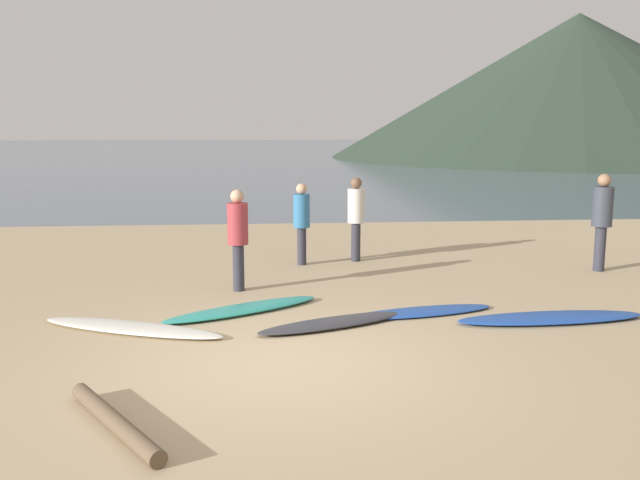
{
  "coord_description": "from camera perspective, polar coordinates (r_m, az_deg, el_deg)",
  "views": [
    {
      "loc": [
        -0.18,
        -7.37,
        2.63
      ],
      "look_at": [
        0.87,
        4.68,
        0.6
      ],
      "focal_mm": 38.78,
      "sensor_mm": 36.0,
      "label": 1
    }
  ],
  "objects": [
    {
      "name": "ground_plane",
      "position": [
        17.58,
        -4.35,
        0.57
      ],
      "size": [
        120.0,
        120.0,
        0.2
      ],
      "primitive_type": "cube",
      "color": "tan",
      "rests_on": "ground"
    },
    {
      "name": "ocean_water",
      "position": [
        68.42,
        -4.87,
        7.3
      ],
      "size": [
        140.0,
        100.0,
        0.01
      ],
      "primitive_type": "cube",
      "color": "slate",
      "rests_on": "ground"
    },
    {
      "name": "headland_hill",
      "position": [
        59.39,
        20.34,
        11.81
      ],
      "size": [
        38.61,
        38.61,
        11.18
      ],
      "primitive_type": "cone",
      "color": "#28382B",
      "rests_on": "ground"
    },
    {
      "name": "surfboard_0",
      "position": [
        9.29,
        -15.29,
        -7.0
      ],
      "size": [
        2.6,
        1.5,
        0.09
      ],
      "primitive_type": "ellipsoid",
      "rotation": [
        0.0,
        0.0,
        -0.41
      ],
      "color": "silver",
      "rests_on": "ground"
    },
    {
      "name": "surfboard_1",
      "position": [
        9.88,
        -6.39,
        -5.68
      ],
      "size": [
        2.36,
        1.66,
        0.09
      ],
      "primitive_type": "ellipsoid",
      "rotation": [
        0.0,
        0.0,
        0.53
      ],
      "color": "teal",
      "rests_on": "ground"
    },
    {
      "name": "surfboard_2",
      "position": [
        9.16,
        1.01,
        -6.85
      ],
      "size": [
        2.15,
        1.25,
        0.09
      ],
      "primitive_type": "ellipsoid",
      "rotation": [
        0.0,
        0.0,
        0.39
      ],
      "color": "#333338",
      "rests_on": "ground"
    },
    {
      "name": "surfboard_3",
      "position": [
        9.85,
        8.34,
        -5.88
      ],
      "size": [
        2.23,
        0.96,
        0.06
      ],
      "primitive_type": "ellipsoid",
      "rotation": [
        0.0,
        0.0,
        0.22
      ],
      "color": "#1E479E",
      "rests_on": "ground"
    },
    {
      "name": "surfboard_4",
      "position": [
        9.9,
        18.5,
        -6.11
      ],
      "size": [
        2.66,
        0.75,
        0.09
      ],
      "primitive_type": "ellipsoid",
      "rotation": [
        0.0,
        0.0,
        0.06
      ],
      "color": "#1E479E",
      "rests_on": "ground"
    },
    {
      "name": "person_0",
      "position": [
        10.99,
        -6.8,
        0.7
      ],
      "size": [
        0.33,
        0.33,
        1.62
      ],
      "rotation": [
        0.0,
        0.0,
        2.1
      ],
      "color": "#2D2D38",
      "rests_on": "ground"
    },
    {
      "name": "person_1",
      "position": [
        12.97,
        -1.53,
        1.9
      ],
      "size": [
        0.31,
        0.31,
        1.54
      ],
      "rotation": [
        0.0,
        0.0,
        2.4
      ],
      "color": "#2D2D38",
      "rests_on": "ground"
    },
    {
      "name": "person_2",
      "position": [
        13.39,
        22.26,
        1.99
      ],
      "size": [
        0.36,
        0.36,
        1.76
      ],
      "rotation": [
        0.0,
        0.0,
        3.32
      ],
      "color": "#2D2D38",
      "rests_on": "ground"
    },
    {
      "name": "person_3",
      "position": [
        13.33,
        2.99,
        2.31
      ],
      "size": [
        0.33,
        0.33,
        1.62
      ],
      "rotation": [
        0.0,
        0.0,
        4.32
      ],
      "color": "#2D2D38",
      "rests_on": "ground"
    },
    {
      "name": "driftwood_log",
      "position": [
        6.46,
        -16.57,
        -14.16
      ],
      "size": [
        1.1,
        1.58,
        0.16
      ],
      "primitive_type": "cylinder",
      "rotation": [
        0.0,
        1.57,
        -1.0
      ],
      "color": "brown",
      "rests_on": "ground"
    }
  ]
}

